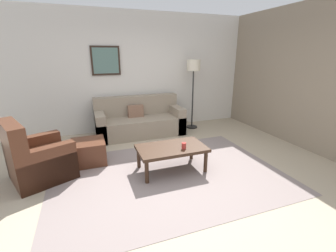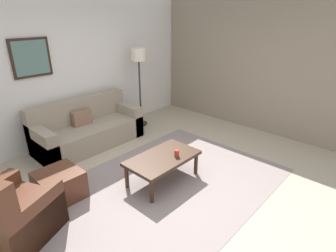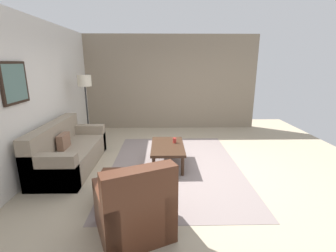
{
  "view_description": "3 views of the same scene",
  "coord_description": "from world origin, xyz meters",
  "px_view_note": "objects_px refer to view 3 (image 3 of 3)",
  "views": [
    {
      "loc": [
        -1.12,
        -3.02,
        1.84
      ],
      "look_at": [
        0.17,
        0.5,
        0.65
      ],
      "focal_mm": 24.31,
      "sensor_mm": 36.0,
      "label": 1
    },
    {
      "loc": [
        -2.46,
        -2.32,
        2.4
      ],
      "look_at": [
        0.3,
        0.21,
        0.83
      ],
      "focal_mm": 29.08,
      "sensor_mm": 36.0,
      "label": 2
    },
    {
      "loc": [
        -4.36,
        0.24,
        1.99
      ],
      "look_at": [
        -0.02,
        0.14,
        0.84
      ],
      "focal_mm": 25.53,
      "sensor_mm": 36.0,
      "label": 3
    }
  ],
  "objects_px": {
    "couch_main": "(66,153)",
    "armchair_leather": "(135,212)",
    "lamp_standing": "(85,88)",
    "coffee_table": "(168,148)",
    "framed_artwork": "(14,83)",
    "ottoman": "(118,188)",
    "cup": "(175,140)"
  },
  "relations": [
    {
      "from": "armchair_leather",
      "to": "coffee_table",
      "type": "relative_size",
      "value": 0.96
    },
    {
      "from": "armchair_leather",
      "to": "couch_main",
      "type": "bearing_deg",
      "value": 38.39
    },
    {
      "from": "framed_artwork",
      "to": "coffee_table",
      "type": "bearing_deg",
      "value": -73.45
    },
    {
      "from": "coffee_table",
      "to": "framed_artwork",
      "type": "relative_size",
      "value": 1.71
    },
    {
      "from": "couch_main",
      "to": "coffee_table",
      "type": "xyz_separation_m",
      "value": [
        0.08,
        -1.97,
        0.06
      ]
    },
    {
      "from": "couch_main",
      "to": "lamp_standing",
      "type": "height_order",
      "value": "lamp_standing"
    },
    {
      "from": "cup",
      "to": "lamp_standing",
      "type": "xyz_separation_m",
      "value": [
        1.16,
        2.09,
        0.95
      ]
    },
    {
      "from": "couch_main",
      "to": "framed_artwork",
      "type": "relative_size",
      "value": 3.12
    },
    {
      "from": "couch_main",
      "to": "lamp_standing",
      "type": "relative_size",
      "value": 1.17
    },
    {
      "from": "armchair_leather",
      "to": "framed_artwork",
      "type": "height_order",
      "value": "framed_artwork"
    },
    {
      "from": "armchair_leather",
      "to": "lamp_standing",
      "type": "xyz_separation_m",
      "value": [
        3.34,
        1.52,
        1.1
      ]
    },
    {
      "from": "couch_main",
      "to": "cup",
      "type": "distance_m",
      "value": 2.13
    },
    {
      "from": "coffee_table",
      "to": "cup",
      "type": "height_order",
      "value": "cup"
    },
    {
      "from": "ottoman",
      "to": "cup",
      "type": "distance_m",
      "value": 1.7
    },
    {
      "from": "coffee_table",
      "to": "lamp_standing",
      "type": "relative_size",
      "value": 0.64
    },
    {
      "from": "lamp_standing",
      "to": "framed_artwork",
      "type": "height_order",
      "value": "framed_artwork"
    },
    {
      "from": "ottoman",
      "to": "lamp_standing",
      "type": "xyz_separation_m",
      "value": [
        2.58,
        1.19,
        1.21
      ]
    },
    {
      "from": "cup",
      "to": "ottoman",
      "type": "bearing_deg",
      "value": 147.56
    },
    {
      "from": "ottoman",
      "to": "lamp_standing",
      "type": "distance_m",
      "value": 3.09
    },
    {
      "from": "cup",
      "to": "coffee_table",
      "type": "bearing_deg",
      "value": 136.17
    },
    {
      "from": "armchair_leather",
      "to": "framed_artwork",
      "type": "relative_size",
      "value": 1.64
    },
    {
      "from": "ottoman",
      "to": "armchair_leather",
      "type": "bearing_deg",
      "value": -156.33
    },
    {
      "from": "couch_main",
      "to": "cup",
      "type": "bearing_deg",
      "value": -83.88
    },
    {
      "from": "coffee_table",
      "to": "cup",
      "type": "distance_m",
      "value": 0.23
    },
    {
      "from": "ottoman",
      "to": "coffee_table",
      "type": "xyz_separation_m",
      "value": [
        1.27,
        -0.76,
        0.16
      ]
    },
    {
      "from": "ottoman",
      "to": "framed_artwork",
      "type": "relative_size",
      "value": 0.87
    },
    {
      "from": "lamp_standing",
      "to": "coffee_table",
      "type": "bearing_deg",
      "value": -124.06
    },
    {
      "from": "armchair_leather",
      "to": "ottoman",
      "type": "height_order",
      "value": "armchair_leather"
    },
    {
      "from": "cup",
      "to": "framed_artwork",
      "type": "height_order",
      "value": "framed_artwork"
    },
    {
      "from": "couch_main",
      "to": "coffee_table",
      "type": "bearing_deg",
      "value": -87.8
    },
    {
      "from": "couch_main",
      "to": "armchair_leather",
      "type": "distance_m",
      "value": 2.49
    },
    {
      "from": "armchair_leather",
      "to": "cup",
      "type": "relative_size",
      "value": 10.25
    }
  ]
}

